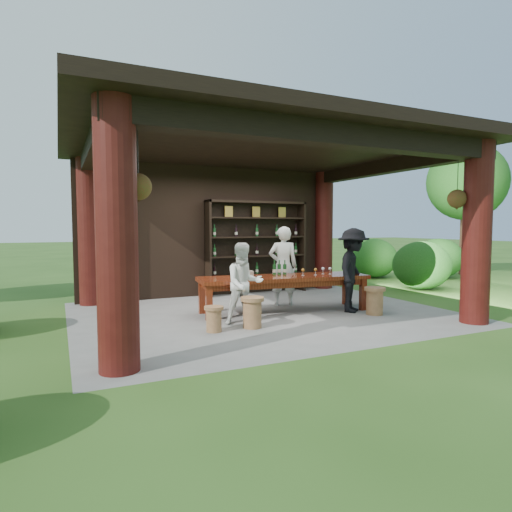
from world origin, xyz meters
name	(u,v)px	position (x,y,z in m)	size (l,w,h in m)	color
ground	(264,313)	(0.00, 0.00, 0.00)	(90.00, 90.00, 0.00)	#2D5119
pavilion	(255,210)	(-0.01, 0.43, 2.13)	(7.50, 6.00, 3.60)	slate
wine_shelf	(257,247)	(0.98, 2.45, 1.22)	(2.77, 0.42, 2.44)	black
tasting_table	(284,281)	(0.44, -0.03, 0.64)	(3.64, 1.33, 0.75)	#571C0C
stool_near_left	(252,312)	(-0.74, -1.05, 0.29)	(0.41, 0.41, 0.54)	brown
stool_near_right	(375,300)	(1.96, -1.06, 0.29)	(0.42, 0.42, 0.55)	brown
stool_far_left	(214,318)	(-1.45, -1.03, 0.23)	(0.33, 0.33, 0.43)	brown
host	(283,266)	(0.78, 0.63, 0.89)	(0.65, 0.42, 1.77)	silver
guest_woman	(244,283)	(-0.75, -0.70, 0.74)	(0.72, 0.56, 1.48)	white
guest_man	(353,270)	(1.74, -0.64, 0.87)	(1.13, 0.65, 1.74)	black
table_bottles	(279,267)	(0.48, 0.24, 0.90)	(0.30, 0.14, 0.31)	#194C1E
table_glasses	(318,271)	(1.21, -0.13, 0.82)	(0.74, 0.17, 0.15)	silver
napkin_basket	(246,274)	(-0.40, -0.01, 0.82)	(0.26, 0.18, 0.14)	#BF6672
shrubs	(379,274)	(3.60, 0.71, 0.56)	(14.98, 9.05, 1.36)	#194C14
trees	(379,165)	(3.88, 1.10, 3.37)	(22.04, 10.76, 4.80)	#3F2819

